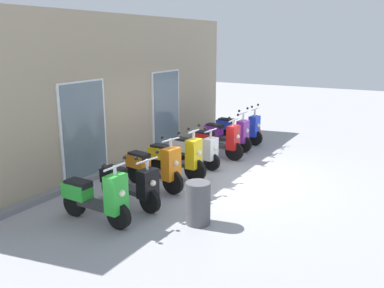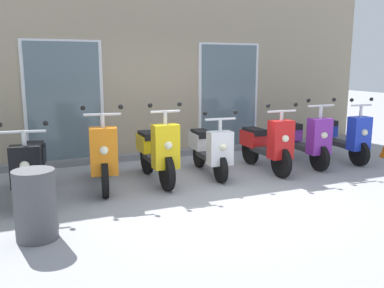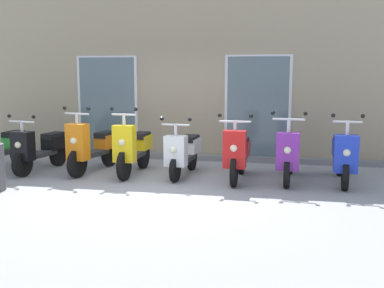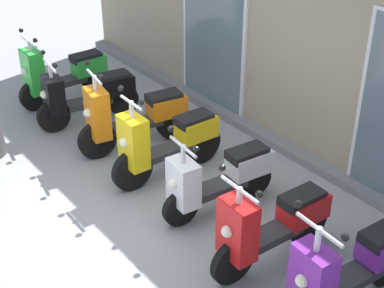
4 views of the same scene
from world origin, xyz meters
name	(u,v)px [view 2 (image 2 of 4)]	position (x,y,z in m)	size (l,w,h in m)	color
ground_plane	(209,192)	(0.00, 0.00, 0.00)	(40.00, 40.00, 0.00)	#939399
storefront_facade	(150,66)	(0.00, 2.72, 1.83)	(10.17, 0.50, 3.79)	gray
scooter_black	(31,166)	(-2.41, 0.76, 0.46)	(0.64, 1.57, 1.16)	black
scooter_orange	(103,155)	(-1.37, 0.89, 0.51)	(0.65, 1.66, 1.31)	black
scooter_yellow	(157,151)	(-0.53, 0.84, 0.51)	(0.52, 1.62, 1.32)	black
scooter_white	(209,148)	(0.43, 0.89, 0.46)	(0.58, 1.50, 1.15)	black
scooter_red	(266,143)	(1.46, 0.72, 0.49)	(0.60, 1.56, 1.24)	black
scooter_purple	(303,139)	(2.36, 0.84, 0.49)	(0.60, 1.58, 1.29)	black
scooter_blue	(340,135)	(3.28, 0.87, 0.49)	(0.52, 1.61, 1.26)	black
trash_bin	(35,205)	(-2.44, -0.77, 0.38)	(0.44, 0.44, 0.77)	#4C4C51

